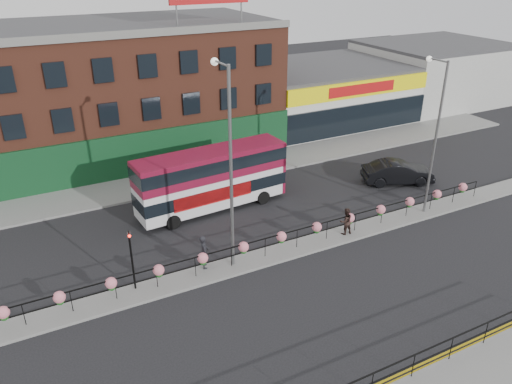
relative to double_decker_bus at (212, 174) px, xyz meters
name	(u,v)px	position (x,y,z in m)	size (l,w,h in m)	color
ground	(281,254)	(1.18, -6.72, -2.44)	(120.00, 120.00, 0.00)	black
north_pavement	(200,175)	(1.18, 5.28, -2.36)	(60.00, 4.00, 0.15)	slate
median	(281,253)	(1.18, -6.72, -2.36)	(60.00, 1.60, 0.15)	slate
yellow_line_inner	(404,372)	(1.18, -16.42, -2.43)	(60.00, 0.10, 0.01)	gold
yellow_line_outer	(407,375)	(1.18, -16.60, -2.43)	(60.00, 0.10, 0.01)	gold
brick_building	(113,90)	(-2.82, 13.24, 2.69)	(25.00, 12.21, 10.30)	brown
supermarket	(321,92)	(17.18, 13.18, 0.21)	(15.00, 12.25, 5.30)	silver
warehouse_east	(433,72)	(31.93, 13.28, 0.71)	(14.50, 12.00, 6.30)	#AAABA6
median_railing	(281,237)	(1.18, -6.72, -1.39)	(30.04, 0.56, 1.23)	black
south_railing	(373,379)	(-0.82, -16.82, -1.47)	(20.04, 0.05, 1.12)	black
double_decker_bus	(212,174)	(0.00, 0.00, 0.00)	(9.95, 3.00, 3.97)	silver
car	(398,172)	(13.31, -2.39, -1.62)	(5.26, 3.55, 1.64)	black
pedestrian_a	(204,252)	(-3.11, -6.17, -1.35)	(0.60, 0.77, 1.86)	black
pedestrian_b	(346,221)	(5.47, -6.74, -1.47)	(0.83, 0.67, 1.63)	black
lamp_column_west	(228,152)	(-1.67, -6.32, 3.91)	(0.38, 1.83, 10.45)	slate
lamp_column_east	(435,126)	(11.60, -6.56, 3.32)	(0.34, 1.66, 9.47)	slate
traffic_light_median	(130,248)	(-6.82, -6.32, 0.03)	(0.15, 0.28, 3.65)	black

